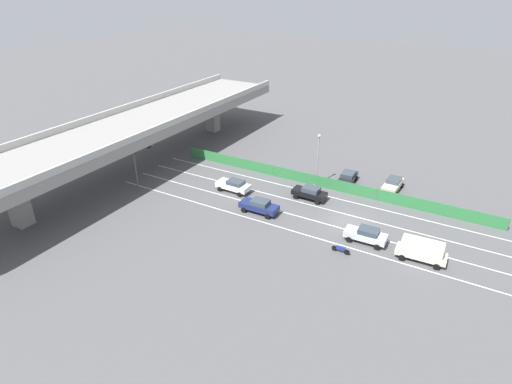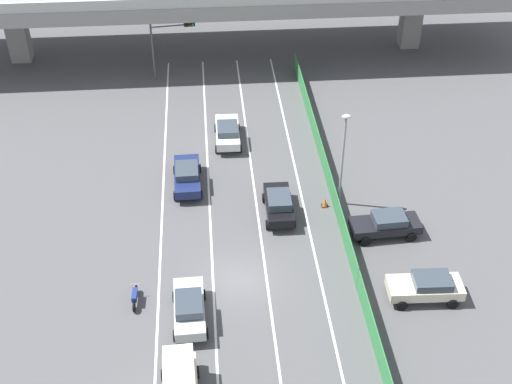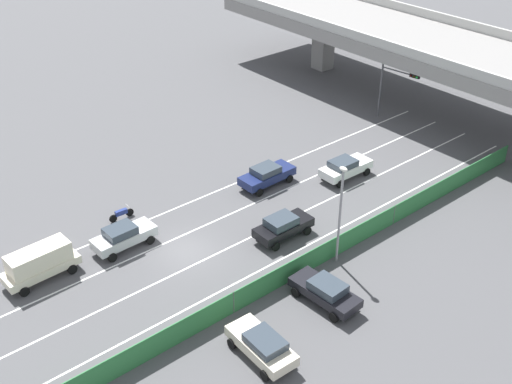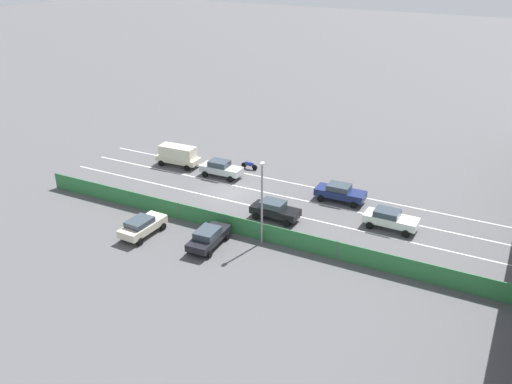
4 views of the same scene
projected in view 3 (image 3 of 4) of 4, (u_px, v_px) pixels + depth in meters
The scene contains 18 objects.
ground_plane at pixel (186, 251), 43.73m from camera, with size 300.00×300.00×0.00m, color #4C4C4F.
lane_line_left_edge at pixel (213, 193), 50.22m from camera, with size 0.14×47.98×0.01m, color silver.
lane_line_mid_left at pixel (239, 210), 48.09m from camera, with size 0.14×47.98×0.01m, color silver.
lane_line_mid_right at pixel (268, 229), 45.96m from camera, with size 0.14×47.98×0.01m, color silver.
lane_line_right_edge at pixel (299, 250), 43.82m from camera, with size 0.14×47.98×0.01m, color silver.
elevated_overpass at pixel (474, 61), 58.15m from camera, with size 58.96×11.48×7.71m.
green_fence at pixel (321, 254), 42.07m from camera, with size 0.10×44.08×1.57m.
car_sedan_white at pixel (345, 167), 51.80m from camera, with size 2.09×4.58×1.64m.
car_sedan_navy at pixel (267, 175), 50.78m from camera, with size 2.10×4.72×1.66m.
car_sedan_black at pixel (283, 226), 44.63m from camera, with size 2.02×4.34×1.69m.
car_sedan_silver at pixel (123, 236), 43.60m from camera, with size 2.01×4.43×1.71m.
car_van_cream at pixel (40, 262), 40.60m from camera, with size 2.14×4.89×2.23m.
motorcycle at pixel (121, 214), 46.82m from camera, with size 0.60×1.95×0.93m.
parked_sedan_cream at pixel (262, 345), 34.91m from camera, with size 4.42×2.17×1.60m.
parked_sedan_dark at pixel (325, 291), 38.78m from camera, with size 4.62×2.22×1.58m.
traffic_light at pixel (394, 83), 59.50m from camera, with size 3.96×0.69×5.34m.
street_lamp at pixel (341, 206), 40.54m from camera, with size 0.60×0.36×7.12m.
traffic_cone at pixel (323, 251), 43.16m from camera, with size 0.47×0.47×0.67m.
Camera 3 is at (30.09, -19.03, 26.15)m, focal length 45.17 mm.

